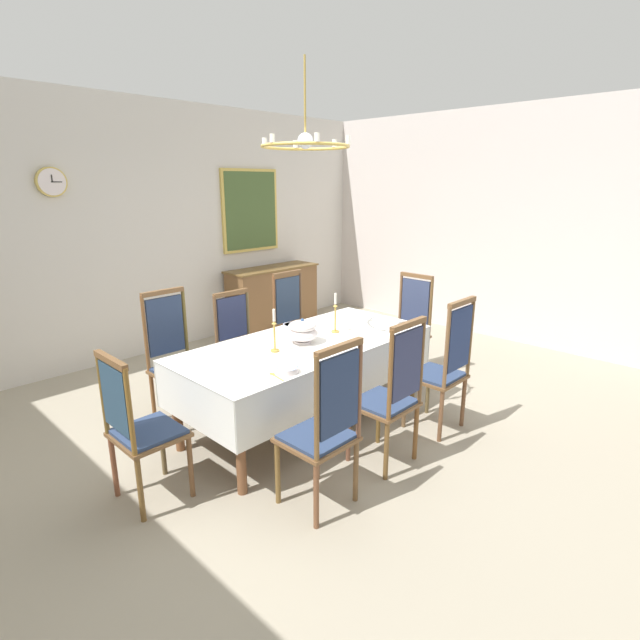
{
  "coord_description": "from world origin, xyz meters",
  "views": [
    {
      "loc": [
        -2.78,
        -2.74,
        2.09
      ],
      "look_at": [
        0.18,
        0.12,
        0.92
      ],
      "focal_mm": 27.25,
      "sensor_mm": 36.0,
      "label": 1
    }
  ],
  "objects": [
    {
      "name": "ground",
      "position": [
        0.0,
        0.0,
        -0.02
      ],
      "size": [
        7.2,
        5.77,
        0.04
      ],
      "primitive_type": "cube",
      "color": "#A19783"
    },
    {
      "name": "back_wall",
      "position": [
        0.0,
        2.93,
        1.52
      ],
      "size": [
        7.2,
        0.08,
        3.05
      ],
      "primitive_type": "cube",
      "color": "silver",
      "rests_on": "ground"
    },
    {
      "name": "right_wall",
      "position": [
        3.64,
        0.0,
        1.52
      ],
      "size": [
        0.08,
        5.77,
        3.05
      ],
      "primitive_type": "cube",
      "color": "silver",
      "rests_on": "ground"
    },
    {
      "name": "dining_table",
      "position": [
        0.0,
        0.1,
        0.69
      ],
      "size": [
        2.28,
        1.02,
        0.77
      ],
      "color": "brown",
      "rests_on": "ground"
    },
    {
      "name": "tablecloth",
      "position": [
        0.0,
        0.1,
        0.67
      ],
      "size": [
        2.3,
        1.04,
        0.38
      ],
      "color": "white",
      "rests_on": "dining_table"
    },
    {
      "name": "chair_south_a",
      "position": [
        -0.75,
        -0.82,
        0.59
      ],
      "size": [
        0.44,
        0.42,
        1.17
      ],
      "color": "brown",
      "rests_on": "ground"
    },
    {
      "name": "chair_north_a",
      "position": [
        -0.75,
        1.02,
        0.6
      ],
      "size": [
        0.44,
        0.42,
        1.19
      ],
      "rotation": [
        0.0,
        0.0,
        3.14
      ],
      "color": "brown",
      "rests_on": "ground"
    },
    {
      "name": "chair_south_b",
      "position": [
        -0.03,
        -0.82,
        0.59
      ],
      "size": [
        0.44,
        0.42,
        1.16
      ],
      "color": "brown",
      "rests_on": "ground"
    },
    {
      "name": "chair_north_b",
      "position": [
        -0.03,
        1.01,
        0.55
      ],
      "size": [
        0.44,
        0.42,
        1.06
      ],
      "rotation": [
        0.0,
        0.0,
        3.14
      ],
      "color": "brown",
      "rests_on": "ground"
    },
    {
      "name": "chair_south_c",
      "position": [
        0.73,
        -0.82,
        0.6
      ],
      "size": [
        0.44,
        0.42,
        1.19
      ],
      "color": "brown",
      "rests_on": "ground"
    },
    {
      "name": "chair_north_c",
      "position": [
        0.73,
        1.02,
        0.59
      ],
      "size": [
        0.44,
        0.42,
        1.16
      ],
      "rotation": [
        0.0,
        0.0,
        3.14
      ],
      "color": "brown",
      "rests_on": "ground"
    },
    {
      "name": "chair_head_west",
      "position": [
        -1.55,
        0.1,
        0.56
      ],
      "size": [
        0.42,
        0.44,
        1.07
      ],
      "rotation": [
        0.0,
        0.0,
        -1.57
      ],
      "color": "brown",
      "rests_on": "ground"
    },
    {
      "name": "chair_head_east",
      "position": [
        1.55,
        0.1,
        0.58
      ],
      "size": [
        0.42,
        0.44,
        1.14
      ],
      "rotation": [
        0.0,
        0.0,
        1.57
      ],
      "color": "brown",
      "rests_on": "ground"
    },
    {
      "name": "soup_tureen",
      "position": [
        -0.05,
        0.1,
        0.88
      ],
      "size": [
        0.27,
        0.27,
        0.22
      ],
      "color": "white",
      "rests_on": "tablecloth"
    },
    {
      "name": "candlestick_west",
      "position": [
        -0.36,
        0.1,
        0.91
      ],
      "size": [
        0.07,
        0.07,
        0.35
      ],
      "color": "gold",
      "rests_on": "tablecloth"
    },
    {
      "name": "candlestick_east",
      "position": [
        0.36,
        0.1,
        0.92
      ],
      "size": [
        0.07,
        0.07,
        0.37
      ],
      "color": "gold",
      "rests_on": "tablecloth"
    },
    {
      "name": "bowl_near_left",
      "position": [
        0.18,
        0.49,
        0.79
      ],
      "size": [
        0.17,
        0.17,
        0.04
      ],
      "color": "white",
      "rests_on": "tablecloth"
    },
    {
      "name": "bowl_near_right",
      "position": [
        -0.6,
        -0.3,
        0.8
      ],
      "size": [
        0.16,
        0.16,
        0.04
      ],
      "color": "white",
      "rests_on": "tablecloth"
    },
    {
      "name": "spoon_primary",
      "position": [
        0.3,
        0.52,
        0.78
      ],
      "size": [
        0.05,
        0.18,
        0.01
      ],
      "rotation": [
        0.0,
        0.0,
        -0.2
      ],
      "color": "gold",
      "rests_on": "tablecloth"
    },
    {
      "name": "spoon_secondary",
      "position": [
        -0.7,
        -0.28,
        0.78
      ],
      "size": [
        0.05,
        0.18,
        0.01
      ],
      "rotation": [
        0.0,
        0.0,
        -0.17
      ],
      "color": "gold",
      "rests_on": "tablecloth"
    },
    {
      "name": "sideboard",
      "position": [
        1.76,
        2.61,
        0.45
      ],
      "size": [
        1.44,
        0.48,
        0.9
      ],
      "rotation": [
        0.0,
        0.0,
        3.14
      ],
      "color": "brown",
      "rests_on": "ground"
    },
    {
      "name": "mounted_clock",
      "position": [
        -0.97,
        2.85,
        2.1
      ],
      "size": [
        0.3,
        0.06,
        0.3
      ],
      "color": "#D1B251"
    },
    {
      "name": "framed_painting",
      "position": [
        1.6,
        2.86,
        1.71
      ],
      "size": [
        0.96,
        0.05,
        1.14
      ],
      "color": "#D1B251"
    },
    {
      "name": "chandelier",
      "position": [
        0.0,
        0.1,
        2.37
      ],
      "size": [
        0.7,
        0.69,
        0.66
      ],
      "color": "gold"
    }
  ]
}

